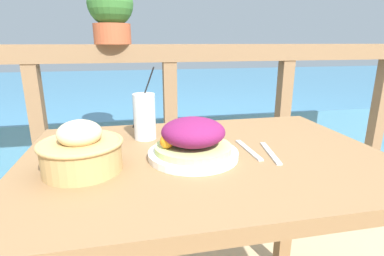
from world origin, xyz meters
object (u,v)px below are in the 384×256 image
at_px(salad_plate, 193,141).
at_px(potted_plant, 111,10).
at_px(bread_basket, 81,151).
at_px(drink_glass, 144,116).

distance_m(salad_plate, potted_plant, 0.95).
distance_m(bread_basket, potted_plant, 0.94).
distance_m(salad_plate, drink_glass, 0.25).
height_order(salad_plate, drink_glass, drink_glass).
relative_size(salad_plate, drink_glass, 1.07).
bearing_deg(potted_plant, drink_glass, -79.37).
bearing_deg(drink_glass, salad_plate, -58.81).
relative_size(salad_plate, bread_basket, 1.22).
relative_size(drink_glass, bread_basket, 1.14).
xyz_separation_m(salad_plate, bread_basket, (-0.30, -0.03, 0.00)).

